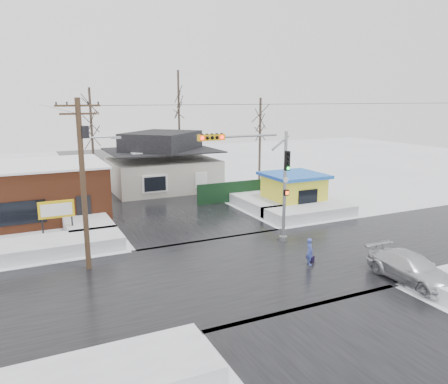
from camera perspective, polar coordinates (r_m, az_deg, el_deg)
name	(u,v)px	position (r m, az deg, el deg)	size (l,w,h in m)	color
ground	(251,267)	(24.08, 3.55, -9.72)	(120.00, 120.00, 0.00)	white
road_ns	(251,267)	(24.07, 3.55, -9.69)	(10.00, 120.00, 0.02)	black
road_ew	(251,267)	(24.07, 3.55, -9.69)	(120.00, 10.00, 0.02)	black
snowbank_nw	(62,245)	(27.93, -20.38, -6.48)	(7.00, 3.00, 0.80)	white
snowbank_ne	(310,212)	(34.23, 11.13, -2.55)	(7.00, 3.00, 0.80)	white
snowbank_sw	(107,379)	(15.31, -15.01, -22.56)	(7.00, 3.00, 0.70)	white
snowbank_nside_w	(85,220)	(32.89, -17.73, -3.51)	(3.00, 8.00, 0.80)	white
snowbank_nside_e	(255,201)	(37.23, 4.08, -1.15)	(3.00, 8.00, 0.80)	white
traffic_signal	(264,173)	(26.50, 5.19, 2.51)	(6.05, 0.68, 7.00)	gray
utility_pole	(84,175)	(23.52, -17.83, 2.15)	(3.15, 0.44, 9.00)	#382619
brick_building	(20,192)	(36.17, -25.07, 0.04)	(12.20, 8.20, 4.12)	brown
marquee_sign	(56,211)	(29.91, -21.04, -2.28)	(2.20, 0.21, 2.55)	black
house	(162,163)	(43.92, -8.06, 3.76)	(10.40, 8.40, 5.76)	beige
kiosk	(293,190)	(36.64, 9.06, 0.21)	(4.60, 4.60, 2.88)	yellow
fence	(239,191)	(38.60, 1.99, 0.12)	(8.00, 0.12, 1.80)	black
tree_far_left	(90,108)	(46.04, -17.07, 10.40)	(3.00, 3.00, 10.00)	#332821
tree_far_mid	(178,93)	(50.42, -5.97, 12.78)	(3.00, 3.00, 12.00)	#332821
tree_far_right	(260,116)	(45.69, 4.76, 9.88)	(3.00, 3.00, 9.00)	#332821
pedestrian	(310,252)	(24.48, 11.11, -7.67)	(0.55, 0.36, 1.50)	#4051B3
car	(411,269)	(23.82, 23.27, -9.18)	(1.96, 4.81, 1.40)	silver
shopping_bag	(312,260)	(25.02, 11.47, -8.65)	(0.28, 0.12, 0.35)	black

